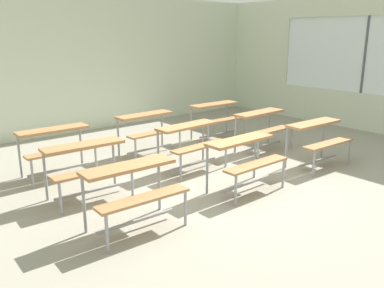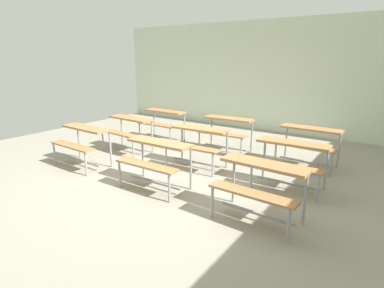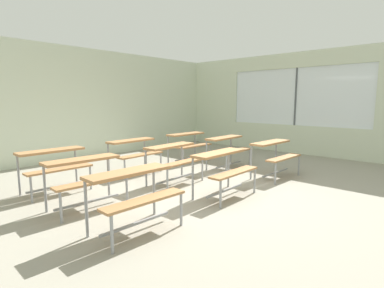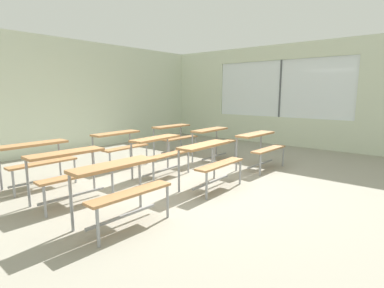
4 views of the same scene
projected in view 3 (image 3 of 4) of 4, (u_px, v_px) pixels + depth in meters
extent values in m
cube|color=gray|center=(199.00, 194.00, 5.21)|extent=(10.00, 9.00, 0.05)
cube|color=beige|center=(72.00, 104.00, 7.99)|extent=(10.00, 0.12, 3.00)
cube|color=beige|center=(310.00, 140.00, 8.81)|extent=(0.12, 9.00, 0.85)
cube|color=beige|center=(315.00, 58.00, 8.47)|extent=(0.12, 9.00, 0.45)
cube|color=beige|center=(215.00, 97.00, 10.99)|extent=(0.12, 1.90, 1.70)
cube|color=white|center=(296.00, 97.00, 8.95)|extent=(0.02, 4.20, 1.70)
cube|color=#4C5156|center=(296.00, 97.00, 8.95)|extent=(0.06, 0.05, 1.70)
cube|color=#A87547|center=(129.00, 172.00, 3.68)|extent=(1.11, 0.36, 0.04)
cube|color=#A87547|center=(145.00, 200.00, 3.50)|extent=(1.11, 0.26, 0.03)
cylinder|color=gray|center=(86.00, 208.00, 3.48)|extent=(0.04, 0.04, 0.72)
cylinder|color=gray|center=(154.00, 190.00, 4.19)|extent=(0.04, 0.04, 0.72)
cylinder|color=gray|center=(112.00, 234.00, 3.12)|extent=(0.04, 0.04, 0.44)
cylinder|color=gray|center=(181.00, 209.00, 3.83)|extent=(0.04, 0.04, 0.44)
cube|color=gray|center=(137.00, 223.00, 3.68)|extent=(1.00, 0.06, 0.03)
cube|color=#A87547|center=(219.00, 153.00, 5.01)|extent=(1.10, 0.33, 0.04)
cube|color=#A87547|center=(234.00, 172.00, 4.84)|extent=(1.10, 0.23, 0.03)
cylinder|color=gray|center=(193.00, 178.00, 4.79)|extent=(0.04, 0.04, 0.72)
cylinder|color=gray|center=(229.00, 168.00, 5.53)|extent=(0.04, 0.04, 0.72)
cylinder|color=gray|center=(220.00, 194.00, 4.45)|extent=(0.04, 0.04, 0.44)
cylinder|color=gray|center=(255.00, 180.00, 5.19)|extent=(0.04, 0.04, 0.44)
cube|color=gray|center=(225.00, 191.00, 5.01)|extent=(1.00, 0.04, 0.03)
cube|color=#A87547|center=(271.00, 143.00, 6.27)|extent=(1.11, 0.36, 0.04)
cube|color=#A87547|center=(284.00, 158.00, 6.09)|extent=(1.11, 0.26, 0.03)
cylinder|color=gray|center=(251.00, 162.00, 6.06)|extent=(0.04, 0.04, 0.72)
cylinder|color=gray|center=(276.00, 155.00, 6.77)|extent=(0.04, 0.04, 0.72)
cylinder|color=gray|center=(275.00, 173.00, 5.70)|extent=(0.04, 0.04, 0.44)
cylinder|color=gray|center=(299.00, 165.00, 6.41)|extent=(0.04, 0.04, 0.44)
cube|color=gray|center=(275.00, 172.00, 6.26)|extent=(1.00, 0.07, 0.03)
cube|color=#A87547|center=(82.00, 160.00, 4.46)|extent=(1.12, 0.38, 0.04)
cube|color=#A87547|center=(93.00, 182.00, 4.28)|extent=(1.11, 0.28, 0.03)
cylinder|color=gray|center=(45.00, 188.00, 4.26)|extent=(0.04, 0.04, 0.72)
cylinder|color=gray|center=(108.00, 176.00, 4.96)|extent=(0.04, 0.04, 0.72)
cylinder|color=gray|center=(61.00, 207.00, 3.90)|extent=(0.04, 0.04, 0.44)
cylinder|color=gray|center=(127.00, 191.00, 4.59)|extent=(0.04, 0.04, 0.44)
cube|color=gray|center=(88.00, 202.00, 4.45)|extent=(1.00, 0.08, 0.03)
cube|color=#A87547|center=(170.00, 146.00, 5.79)|extent=(1.11, 0.37, 0.04)
cube|color=#A87547|center=(182.00, 162.00, 5.63)|extent=(1.11, 0.27, 0.03)
cylinder|color=gray|center=(146.00, 168.00, 5.55)|extent=(0.04, 0.04, 0.72)
cylinder|color=gray|center=(182.00, 159.00, 6.31)|extent=(0.04, 0.04, 0.72)
cylinder|color=gray|center=(167.00, 180.00, 5.23)|extent=(0.04, 0.04, 0.44)
cylinder|color=gray|center=(202.00, 170.00, 5.99)|extent=(0.04, 0.04, 0.44)
cube|color=gray|center=(176.00, 178.00, 5.79)|extent=(1.00, 0.08, 0.03)
cube|color=#A87547|center=(224.00, 138.00, 7.06)|extent=(1.11, 0.35, 0.04)
cube|color=#A87547|center=(236.00, 151.00, 6.89)|extent=(1.11, 0.25, 0.03)
cylinder|color=gray|center=(206.00, 155.00, 6.83)|extent=(0.04, 0.04, 0.72)
cylinder|color=gray|center=(231.00, 150.00, 7.58)|extent=(0.04, 0.04, 0.72)
cylinder|color=gray|center=(226.00, 164.00, 6.49)|extent=(0.04, 0.04, 0.44)
cylinder|color=gray|center=(250.00, 158.00, 7.24)|extent=(0.04, 0.04, 0.44)
cube|color=gray|center=(229.00, 164.00, 7.06)|extent=(1.00, 0.06, 0.03)
cube|color=#A87547|center=(51.00, 151.00, 5.24)|extent=(1.10, 0.33, 0.04)
cube|color=#A87547|center=(60.00, 169.00, 5.07)|extent=(1.10, 0.23, 0.03)
cylinder|color=gray|center=(19.00, 175.00, 5.03)|extent=(0.04, 0.04, 0.72)
cylinder|color=gray|center=(76.00, 165.00, 5.75)|extent=(0.04, 0.04, 0.72)
cylinder|color=gray|center=(31.00, 189.00, 4.68)|extent=(0.04, 0.04, 0.44)
cylinder|color=gray|center=(91.00, 177.00, 5.40)|extent=(0.04, 0.04, 0.44)
cube|color=gray|center=(57.00, 187.00, 5.24)|extent=(1.00, 0.04, 0.03)
cube|color=#A87547|center=(131.00, 141.00, 6.57)|extent=(1.11, 0.36, 0.04)
cube|color=#A87547|center=(141.00, 155.00, 6.40)|extent=(1.11, 0.26, 0.03)
cylinder|color=gray|center=(108.00, 159.00, 6.33)|extent=(0.04, 0.04, 0.72)
cylinder|color=gray|center=(145.00, 153.00, 7.09)|extent=(0.04, 0.04, 0.72)
cylinder|color=gray|center=(125.00, 170.00, 6.00)|extent=(0.04, 0.04, 0.44)
cylinder|color=gray|center=(161.00, 162.00, 6.75)|extent=(0.04, 0.04, 0.44)
cube|color=gray|center=(136.00, 169.00, 6.57)|extent=(1.00, 0.07, 0.03)
cube|color=#A87547|center=(186.00, 134.00, 7.85)|extent=(1.11, 0.36, 0.04)
cube|color=#A87547|center=(195.00, 146.00, 7.67)|extent=(1.11, 0.26, 0.03)
cylinder|color=gray|center=(168.00, 149.00, 7.64)|extent=(0.04, 0.04, 0.72)
cylinder|color=gray|center=(195.00, 145.00, 8.35)|extent=(0.04, 0.04, 0.72)
cylinder|color=gray|center=(183.00, 157.00, 7.28)|extent=(0.04, 0.04, 0.44)
cylinder|color=gray|center=(210.00, 152.00, 7.99)|extent=(0.04, 0.04, 0.44)
cube|color=gray|center=(190.00, 158.00, 7.84)|extent=(1.00, 0.06, 0.03)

